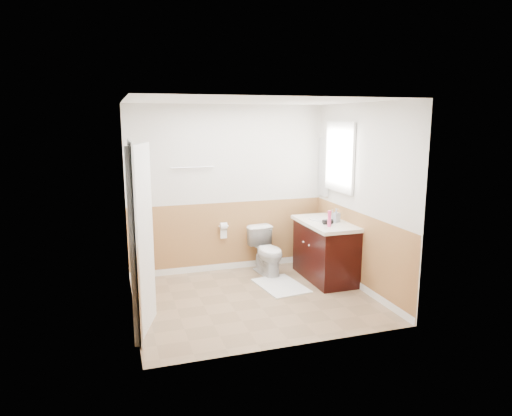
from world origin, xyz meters
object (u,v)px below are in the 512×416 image
object	(u,v)px
vanity_cabinet	(325,252)
lotion_bottle	(329,219)
soap_dispenser	(336,215)
bath_mat	(281,286)
toilet	(267,251)

from	to	relation	value
vanity_cabinet	lotion_bottle	bearing A→B (deg)	-108.94
soap_dispenser	vanity_cabinet	bearing A→B (deg)	150.41
bath_mat	lotion_bottle	world-z (taller)	lotion_bottle
lotion_bottle	vanity_cabinet	bearing A→B (deg)	71.06
bath_mat	toilet	bearing A→B (deg)	90.00
toilet	vanity_cabinet	world-z (taller)	vanity_cabinet
bath_mat	soap_dispenser	size ratio (longest dim) A/B	4.09
vanity_cabinet	soap_dispenser	bearing A→B (deg)	-29.59
lotion_bottle	soap_dispenser	xyz separation A→B (m)	(0.22, 0.22, -0.01)
bath_mat	lotion_bottle	xyz separation A→B (m)	(0.63, -0.18, 0.95)
lotion_bottle	toilet	bearing A→B (deg)	129.81
bath_mat	soap_dispenser	world-z (taller)	soap_dispenser
vanity_cabinet	bath_mat	bearing A→B (deg)	-171.00
bath_mat	lotion_bottle	distance (m)	1.15
bath_mat	lotion_bottle	bearing A→B (deg)	-15.73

